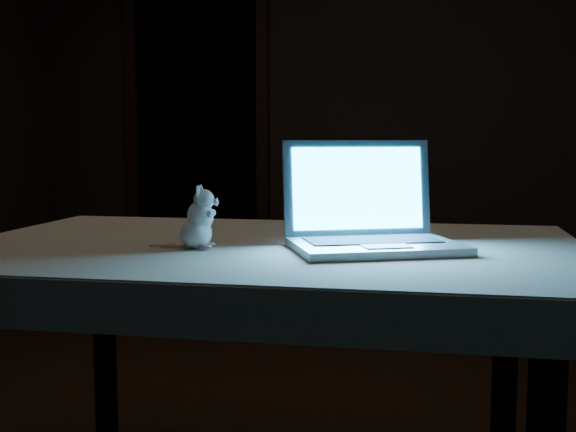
% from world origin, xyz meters
% --- Properties ---
extents(back_wall, '(4.50, 0.04, 2.60)m').
position_xyz_m(back_wall, '(0.00, 2.50, 1.30)').
color(back_wall, black).
rests_on(back_wall, ground).
extents(doorway, '(1.06, 0.36, 2.13)m').
position_xyz_m(doorway, '(-1.10, 2.50, 1.06)').
color(doorway, black).
rests_on(doorway, back_wall).
extents(table, '(1.49, 1.00, 0.78)m').
position_xyz_m(table, '(0.27, -0.62, 0.39)').
color(table, black).
rests_on(table, floor).
extents(tablecloth, '(1.73, 1.33, 0.10)m').
position_xyz_m(tablecloth, '(0.22, -0.67, 0.74)').
color(tablecloth, beige).
rests_on(tablecloth, table).
extents(laptop, '(0.49, 0.47, 0.26)m').
position_xyz_m(laptop, '(0.55, -0.68, 0.92)').
color(laptop, '#A3A3A7').
rests_on(laptop, tablecloth).
extents(plush_mouse, '(0.14, 0.14, 0.15)m').
position_xyz_m(plush_mouse, '(0.13, -0.75, 0.86)').
color(plush_mouse, white).
rests_on(plush_mouse, tablecloth).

